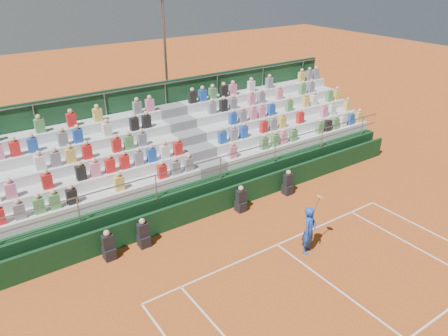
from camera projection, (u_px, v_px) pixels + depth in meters
ground at (277, 245)px, 16.24m from camera, size 90.00×90.00×0.00m
courtside_wall at (228, 198)px, 18.41m from camera, size 20.00×0.15×1.00m
line_officials at (202, 214)px, 17.28m from camera, size 8.81×0.40×1.19m
grandstand at (189, 160)px, 20.55m from camera, size 20.00×5.20×4.40m
tennis_player at (309, 230)px, 15.49m from camera, size 0.92×0.66×2.22m
floodlight_mast at (165, 53)px, 25.59m from camera, size 0.60×0.25×7.96m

